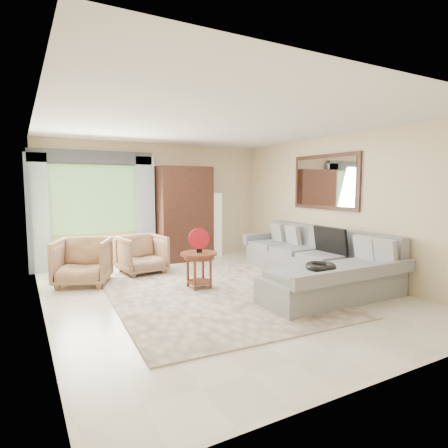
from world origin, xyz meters
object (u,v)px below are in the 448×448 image
armchair_right (142,254)px  tv_screen (330,241)px  potted_plant (61,262)px  floor_lamp (215,225)px  armoire (185,214)px  sectional_sofa (315,266)px  coffee_table (199,270)px  armchair_left (83,262)px

armchair_right → tv_screen: bearing=-45.4°
potted_plant → floor_lamp: size_ratio=0.33×
armchair_right → floor_lamp: 2.25m
potted_plant → armoire: (2.61, 0.22, 0.80)m
sectional_sofa → coffee_table: sectional_sofa is taller
coffee_table → floor_lamp: size_ratio=0.40×
tv_screen → armoire: 3.35m
armoire → floor_lamp: bearing=4.3°
tv_screen → coffee_table: tv_screen is taller
coffee_table → armchair_right: 1.58m
tv_screen → armchair_right: (-2.73, 2.16, -0.35)m
floor_lamp → potted_plant: bearing=-175.3°
tv_screen → floor_lamp: bearing=103.0°
potted_plant → armoire: size_ratio=0.24×
sectional_sofa → coffee_table: bearing=163.3°
sectional_sofa → armchair_right: (-2.47, 2.08, 0.09)m
sectional_sofa → armoire: (-1.23, 2.90, 0.77)m
coffee_table → tv_screen: bearing=-16.7°
armchair_left → potted_plant: 0.96m
armchair_right → potted_plant: bearing=149.6°
sectional_sofa → armoire: size_ratio=1.65×
armchair_left → tv_screen: bearing=-2.6°
floor_lamp → tv_screen: bearing=-77.0°
coffee_table → floor_lamp: (1.53, 2.37, 0.44)m
tv_screen → floor_lamp: size_ratio=0.49×
coffee_table → floor_lamp: 2.85m
sectional_sofa → armoire: bearing=113.1°
armchair_left → armchair_right: size_ratio=1.08×
tv_screen → floor_lamp: (-0.70, 3.04, 0.03)m
sectional_sofa → armchair_left: 4.00m
armchair_left → floor_lamp: size_ratio=0.58×
sectional_sofa → floor_lamp: bearing=98.3°
tv_screen → armoire: armoire is taller
tv_screen → coffee_table: bearing=163.3°
armoire → tv_screen: bearing=-63.3°
sectional_sofa → armoire: 3.24m
armchair_left → potted_plant: (-0.26, 0.91, -0.15)m
sectional_sofa → potted_plant: bearing=145.2°
armchair_right → armoire: size_ratio=0.39×
tv_screen → potted_plant: bearing=146.2°
tv_screen → coffee_table: (-2.23, 0.67, -0.41)m
armchair_left → potted_plant: bearing=128.8°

